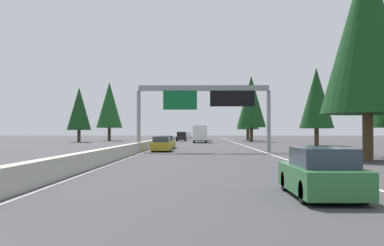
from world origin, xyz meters
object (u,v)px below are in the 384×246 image
(conifer_right_foreground, at_px, (367,32))
(conifer_left_mid, at_px, (79,109))
(box_truck_distant_b, at_px, (200,133))
(conifer_right_mid, at_px, (316,98))
(conifer_right_far, at_px, (251,102))
(sedan_near_right, at_px, (162,144))
(bus_far_right, at_px, (201,133))
(conifer_right_distant, at_px, (248,110))
(sedan_far_center, at_px, (321,174))
(sedan_near_center, at_px, (167,143))
(sign_gantry_overhead, at_px, (205,99))
(pickup_mid_center, at_px, (181,137))
(conifer_left_far, at_px, (109,105))
(minivan_distant_a, at_px, (188,135))

(conifer_right_foreground, distance_m, conifer_left_mid, 64.32)
(box_truck_distant_b, bearing_deg, conifer_right_mid, -136.03)
(box_truck_distant_b, relative_size, conifer_right_far, 0.68)
(sedan_near_right, height_order, bus_far_right, bus_far_right)
(box_truck_distant_b, height_order, conifer_right_distant, conifer_right_distant)
(sedan_far_center, height_order, conifer_right_mid, conifer_right_mid)
(sedan_near_center, relative_size, conifer_right_distant, 0.40)
(sign_gantry_overhead, xyz_separation_m, conifer_right_foreground, (-12.84, -10.75, 3.63))
(bus_far_right, bearing_deg, pickup_mid_center, 141.33)
(bus_far_right, height_order, conifer_left_mid, conifer_left_mid)
(sign_gantry_overhead, height_order, pickup_mid_center, sign_gantry_overhead)
(box_truck_distant_b, relative_size, conifer_right_foreground, 0.60)
(pickup_mid_center, bearing_deg, bus_far_right, -38.67)
(sedan_far_center, height_order, conifer_left_mid, conifer_left_mid)
(sedan_far_center, distance_m, sedan_near_right, 32.64)
(sedan_near_center, distance_m, conifer_right_foreground, 27.85)
(sedan_near_center, bearing_deg, conifer_right_far, -20.54)
(box_truck_distant_b, bearing_deg, conifer_right_far, -53.71)
(sedan_near_center, height_order, bus_far_right, bus_far_right)
(conifer_left_far, bearing_deg, sign_gantry_overhead, -160.20)
(sedan_near_right, bearing_deg, conifer_right_distant, -13.70)
(sedan_near_right, bearing_deg, box_truck_distant_b, -5.69)
(sedan_near_center, height_order, minivan_distant_a, minivan_distant_a)
(sedan_near_right, height_order, conifer_right_far, conifer_right_far)
(pickup_mid_center, height_order, conifer_right_far, conifer_right_far)
(minivan_distant_a, bearing_deg, pickup_mid_center, 179.56)
(minivan_distant_a, relative_size, conifer_left_mid, 0.49)
(sedan_near_center, relative_size, pickup_mid_center, 0.79)
(conifer_left_mid, xyz_separation_m, conifer_left_far, (13.41, -2.99, 1.45))
(sedan_near_center, relative_size, conifer_right_far, 0.35)
(box_truck_distant_b, height_order, bus_far_right, bus_far_right)
(minivan_distant_a, bearing_deg, conifer_right_foreground, -171.51)
(sign_gantry_overhead, xyz_separation_m, sedan_far_center, (-30.56, -3.15, -4.34))
(sign_gantry_overhead, distance_m, sedan_near_center, 11.04)
(conifer_right_foreground, bearing_deg, conifer_right_mid, -8.18)
(sedan_near_center, relative_size, bus_far_right, 0.38)
(minivan_distant_a, height_order, pickup_mid_center, pickup_mid_center)
(sedan_near_center, relative_size, conifer_right_mid, 0.41)
(sedan_far_center, relative_size, conifer_left_far, 0.35)
(conifer_right_mid, distance_m, conifer_left_mid, 43.75)
(conifer_right_foreground, distance_m, conifer_left_far, 74.75)
(box_truck_distant_b, bearing_deg, conifer_right_distant, -26.31)
(sedan_near_center, bearing_deg, conifer_right_foreground, -145.57)
(minivan_distant_a, bearing_deg, conifer_right_mid, -163.25)
(conifer_right_foreground, bearing_deg, sedan_near_right, 46.80)
(box_truck_distant_b, distance_m, conifer_right_mid, 23.89)
(minivan_distant_a, xyz_separation_m, conifer_left_far, (-31.69, 15.76, 6.64))
(box_truck_distant_b, xyz_separation_m, conifer_left_far, (17.28, 19.33, 5.98))
(pickup_mid_center, relative_size, conifer_right_distant, 0.51)
(bus_far_right, relative_size, conifer_right_foreground, 0.81)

